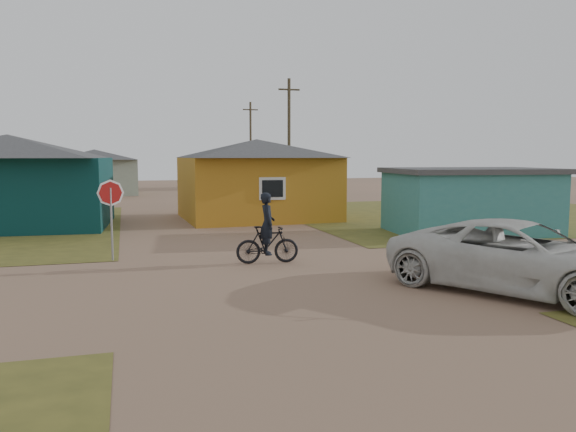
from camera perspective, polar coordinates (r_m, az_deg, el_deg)
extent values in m
plane|color=#87654E|center=(13.85, -0.11, -6.75)|extent=(120.00, 120.00, 0.00)
cube|color=brown|center=(31.60, 18.03, 0.23)|extent=(20.00, 18.00, 0.00)
cube|color=#082E2F|center=(26.94, -26.38, 2.11)|extent=(8.40, 6.54, 3.00)
pyramid|color=#333435|center=(26.89, -26.58, 6.37)|extent=(8.93, 7.08, 1.00)
cube|color=#B6781C|center=(27.73, -3.18, 2.84)|extent=(7.21, 6.24, 3.00)
pyramid|color=#333435|center=(27.68, -3.21, 6.87)|extent=(7.72, 6.76, 0.90)
cube|color=silver|center=(24.78, -1.60, 2.80)|extent=(1.20, 0.06, 1.00)
cube|color=black|center=(24.75, -1.58, 2.80)|extent=(0.95, 0.04, 0.75)
cube|color=#387C77|center=(23.62, 17.95, 1.25)|extent=(6.39, 4.61, 2.40)
cube|color=#333435|center=(23.55, 18.06, 4.40)|extent=(6.71, 4.93, 0.20)
cube|color=gray|center=(47.05, -19.01, 3.74)|extent=(6.49, 5.60, 2.80)
pyramid|color=#333435|center=(47.02, -19.08, 5.93)|extent=(7.04, 6.15, 0.80)
cube|color=tan|center=(54.75, -1.68, 4.36)|extent=(6.41, 5.50, 2.80)
pyramid|color=#333435|center=(54.72, -1.69, 6.24)|extent=(6.95, 6.05, 0.80)
cube|color=gray|center=(59.88, -26.15, 3.84)|extent=(5.75, 5.28, 2.70)
pyramid|color=#333435|center=(59.85, -26.22, 5.46)|extent=(6.28, 5.81, 0.70)
cylinder|color=#463C2A|center=(36.45, 0.10, 7.56)|extent=(0.20, 0.20, 8.00)
cube|color=#463C2A|center=(36.68, 0.11, 12.72)|extent=(1.40, 0.10, 0.10)
cylinder|color=#463C2A|center=(52.20, -3.81, 7.11)|extent=(0.20, 0.20, 8.00)
cube|color=#463C2A|center=(52.36, -3.84, 10.73)|extent=(1.40, 0.10, 0.10)
cylinder|color=gray|center=(17.28, -17.49, -0.83)|extent=(0.06, 0.06, 2.16)
imported|color=black|center=(16.17, -2.10, -2.92)|extent=(1.85, 0.65, 1.09)
imported|color=black|center=(16.08, -2.11, -0.78)|extent=(0.48, 0.68, 1.79)
imported|color=silver|center=(13.75, 22.54, -3.86)|extent=(5.33, 6.40, 1.62)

